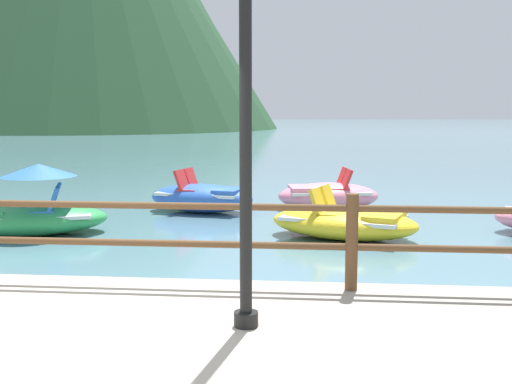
{
  "coord_description": "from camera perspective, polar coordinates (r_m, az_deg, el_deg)",
  "views": [
    {
      "loc": [
        2.01,
        -4.47,
        2.15
      ],
      "look_at": [
        1.12,
        5.0,
        0.9
      ],
      "focal_mm": 43.99,
      "sensor_mm": 36.0,
      "label": 1
    }
  ],
  "objects": [
    {
      "name": "pedal_boat_2",
      "position": [
        11.52,
        -19.6,
        -1.66
      ],
      "size": [
        2.81,
        2.09,
        1.23
      ],
      "color": "green",
      "rests_on": "ground"
    },
    {
      "name": "pedal_boat_6",
      "position": [
        10.63,
        8.06,
        -2.72
      ],
      "size": [
        2.81,
        2.12,
        0.86
      ],
      "color": "yellow",
      "rests_on": "ground"
    },
    {
      "name": "pedal_boat_1",
      "position": [
        13.64,
        6.55,
        -0.31
      ],
      "size": [
        2.34,
        1.53,
        0.9
      ],
      "color": "pink",
      "rests_on": "ground"
    },
    {
      "name": "dock_railing",
      "position": [
        6.45,
        -12.91,
        -3.15
      ],
      "size": [
        23.92,
        0.12,
        0.95
      ],
      "color": "brown",
      "rests_on": "promenade_dock"
    },
    {
      "name": "pedal_boat_5",
      "position": [
        13.27,
        -4.94,
        -0.48
      ],
      "size": [
        2.47,
        1.62,
        0.91
      ],
      "color": "blue",
      "rests_on": "ground"
    },
    {
      "name": "ground_plane",
      "position": [
        44.57,
        2.76,
        4.71
      ],
      "size": [
        200.0,
        200.0,
        0.0
      ],
      "primitive_type": "plane",
      "color": "slate"
    }
  ]
}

